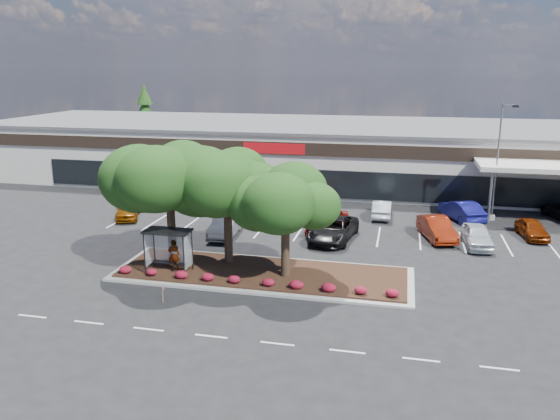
% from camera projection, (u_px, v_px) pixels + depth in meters
% --- Properties ---
extents(ground, '(160.00, 160.00, 0.00)m').
position_uv_depth(ground, '(280.00, 306.00, 28.91)').
color(ground, black).
rests_on(ground, ground).
extents(retail_store, '(80.40, 25.20, 6.25)m').
position_uv_depth(retail_store, '(348.00, 152.00, 60.07)').
color(retail_store, beige).
rests_on(retail_store, ground).
extents(landscape_island, '(18.00, 6.00, 0.26)m').
position_uv_depth(landscape_island, '(262.00, 274.00, 33.08)').
color(landscape_island, '#9C9C97').
rests_on(landscape_island, ground).
extents(lane_markings, '(33.12, 20.06, 0.01)m').
position_uv_depth(lane_markings, '(310.00, 245.00, 38.77)').
color(lane_markings, silver).
rests_on(lane_markings, ground).
extents(shrub_row, '(17.00, 0.80, 0.50)m').
position_uv_depth(shrub_row, '(253.00, 280.00, 31.00)').
color(shrub_row, maroon).
rests_on(shrub_row, landscape_island).
extents(bus_shelter, '(2.75, 1.55, 2.59)m').
position_uv_depth(bus_shelter, '(169.00, 238.00, 32.71)').
color(bus_shelter, black).
rests_on(bus_shelter, landscape_island).
extents(island_tree_west, '(7.20, 7.20, 7.89)m').
position_uv_depth(island_tree_west, '(170.00, 201.00, 33.80)').
color(island_tree_west, '#1D3812').
rests_on(island_tree_west, landscape_island).
extents(island_tree_mid, '(6.60, 6.60, 7.32)m').
position_uv_depth(island_tree_mid, '(228.00, 206.00, 33.78)').
color(island_tree_mid, '#1D3812').
rests_on(island_tree_mid, landscape_island).
extents(island_tree_east, '(5.80, 5.80, 6.50)m').
position_uv_depth(island_tree_east, '(285.00, 223.00, 31.61)').
color(island_tree_east, '#1D3812').
rests_on(island_tree_east, landscape_island).
extents(conifer_north_west, '(4.40, 4.40, 10.00)m').
position_uv_depth(conifer_north_west, '(146.00, 119.00, 77.43)').
color(conifer_north_west, '#1D3812').
rests_on(conifer_north_west, ground).
extents(person_waiting, '(0.81, 0.64, 1.93)m').
position_uv_depth(person_waiting, '(174.00, 255.00, 33.04)').
color(person_waiting, '#594C47').
rests_on(person_waiting, landscape_island).
extents(light_pole, '(1.43, 0.55, 9.50)m').
position_uv_depth(light_pole, '(497.00, 170.00, 44.04)').
color(light_pole, '#9C9C97').
rests_on(light_pole, ground).
extents(survey_stake, '(0.07, 0.14, 0.93)m').
position_uv_depth(survey_stake, '(163.00, 292.00, 29.14)').
color(survey_stake, tan).
rests_on(survey_stake, ground).
extents(car_0, '(3.30, 4.72, 1.49)m').
position_uv_depth(car_0, '(128.00, 209.00, 45.45)').
color(car_0, '#803D05').
rests_on(car_0, ground).
extents(car_1, '(1.96, 4.87, 1.57)m').
position_uv_depth(car_1, '(225.00, 226.00, 40.67)').
color(car_1, slate).
rests_on(car_1, ground).
extents(car_3, '(3.51, 6.27, 1.66)m').
position_uv_depth(car_3, '(333.00, 229.00, 39.69)').
color(car_3, black).
rests_on(car_3, ground).
extents(car_4, '(3.17, 5.31, 1.69)m').
position_uv_depth(car_4, '(328.00, 222.00, 41.50)').
color(car_4, maroon).
rests_on(car_4, ground).
extents(car_5, '(2.95, 5.17, 1.61)m').
position_uv_depth(car_5, '(437.00, 228.00, 39.98)').
color(car_5, maroon).
rests_on(car_5, ground).
extents(car_6, '(2.09, 4.61, 1.53)m').
position_uv_depth(car_6, '(477.00, 236.00, 38.29)').
color(car_6, silver).
rests_on(car_6, ground).
extents(car_7, '(2.10, 4.18, 1.37)m').
position_uv_depth(car_7, '(532.00, 229.00, 40.26)').
color(car_7, '#662004').
rests_on(car_7, ground).
extents(car_9, '(2.88, 5.96, 1.64)m').
position_uv_depth(car_9, '(189.00, 194.00, 50.74)').
color(car_9, silver).
rests_on(car_9, ground).
extents(car_10, '(2.48, 4.49, 1.40)m').
position_uv_depth(car_10, '(232.00, 202.00, 47.99)').
color(car_10, black).
rests_on(car_10, ground).
extents(car_11, '(3.69, 6.10, 1.58)m').
position_uv_depth(car_11, '(253.00, 200.00, 48.34)').
color(car_11, maroon).
rests_on(car_11, ground).
extents(car_12, '(3.09, 4.57, 1.45)m').
position_uv_depth(car_12, '(316.00, 200.00, 48.61)').
color(car_12, maroon).
rests_on(car_12, ground).
extents(car_13, '(1.56, 4.38, 1.44)m').
position_uv_depth(car_13, '(382.00, 209.00, 45.75)').
color(car_13, '#AFB7BD').
rests_on(car_13, ground).
extents(car_15, '(3.61, 5.33, 1.66)m').
position_uv_depth(car_15, '(462.00, 210.00, 44.79)').
color(car_15, navy).
rests_on(car_15, ground).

